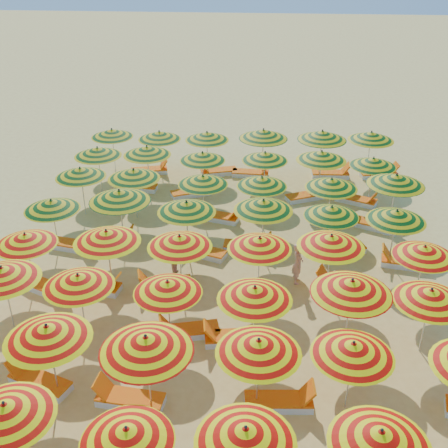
% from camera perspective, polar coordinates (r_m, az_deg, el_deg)
% --- Properties ---
extents(ground, '(120.00, 120.00, 0.00)m').
position_cam_1_polar(ground, '(19.50, -0.11, -4.83)').
color(ground, '#E8C667').
rests_on(ground, ground).
extents(umbrella_1, '(2.24, 2.24, 2.17)m').
position_cam_1_polar(umbrella_1, '(12.90, -21.34, -17.24)').
color(umbrella_1, silver).
rests_on(umbrella_1, ground).
extents(umbrella_2, '(2.19, 2.19, 2.04)m').
position_cam_1_polar(umbrella_2, '(11.99, -9.86, -20.35)').
color(umbrella_2, silver).
rests_on(umbrella_2, ground).
extents(umbrella_3, '(2.10, 2.10, 2.18)m').
position_cam_1_polar(umbrella_3, '(11.69, 2.20, -20.64)').
color(umbrella_3, silver).
rests_on(umbrella_3, ground).
extents(umbrella_4, '(2.71, 2.71, 2.17)m').
position_cam_1_polar(umbrella_4, '(12.02, 15.62, -20.21)').
color(umbrella_4, silver).
rests_on(umbrella_4, ground).
extents(umbrella_7, '(2.56, 2.56, 2.27)m').
position_cam_1_polar(umbrella_7, '(14.39, -17.52, -10.48)').
color(umbrella_7, silver).
rests_on(umbrella_7, ground).
extents(umbrella_8, '(2.31, 2.31, 2.37)m').
position_cam_1_polar(umbrella_8, '(13.42, -7.92, -11.97)').
color(umbrella_8, silver).
rests_on(umbrella_8, ground).
extents(umbrella_9, '(2.16, 2.16, 2.19)m').
position_cam_1_polar(umbrella_9, '(13.50, 3.53, -12.32)').
color(umbrella_9, silver).
rests_on(umbrella_9, ground).
extents(umbrella_10, '(2.32, 2.32, 2.12)m').
position_cam_1_polar(umbrella_10, '(13.83, 12.97, -12.30)').
color(umbrella_10, silver).
rests_on(umbrella_10, ground).
extents(umbrella_12, '(2.19, 2.19, 2.25)m').
position_cam_1_polar(umbrella_12, '(17.02, -21.61, -4.68)').
color(umbrella_12, silver).
rests_on(umbrella_12, ground).
extents(umbrella_13, '(2.43, 2.43, 2.14)m').
position_cam_1_polar(umbrella_13, '(16.23, -14.58, -5.58)').
color(umbrella_13, silver).
rests_on(umbrella_13, ground).
extents(umbrella_14, '(2.39, 2.39, 2.06)m').
position_cam_1_polar(umbrella_14, '(15.66, -5.75, -6.38)').
color(umbrella_14, silver).
rests_on(umbrella_14, ground).
extents(umbrella_15, '(2.11, 2.11, 2.18)m').
position_cam_1_polar(umbrella_15, '(15.18, 3.14, -7.03)').
color(umbrella_15, silver).
rests_on(umbrella_15, ground).
extents(umbrella_16, '(2.74, 2.74, 2.36)m').
position_cam_1_polar(umbrella_16, '(15.50, 12.85, -6.25)').
color(umbrella_16, silver).
rests_on(umbrella_16, ground).
extents(umbrella_17, '(2.14, 2.14, 2.14)m').
position_cam_1_polar(umbrella_17, '(16.11, 20.26, -6.84)').
color(umbrella_17, silver).
rests_on(umbrella_17, ground).
extents(umbrella_18, '(2.29, 2.29, 2.10)m').
position_cam_1_polar(umbrella_18, '(18.81, -19.51, -1.45)').
color(umbrella_18, silver).
rests_on(umbrella_18, ground).
extents(umbrella_19, '(2.60, 2.60, 2.26)m').
position_cam_1_polar(umbrella_19, '(17.96, -11.84, -1.24)').
color(umbrella_19, silver).
rests_on(umbrella_19, ground).
extents(umbrella_20, '(2.39, 2.39, 2.18)m').
position_cam_1_polar(umbrella_20, '(17.53, -4.54, -1.76)').
color(umbrella_20, silver).
rests_on(umbrella_20, ground).
extents(umbrella_21, '(2.23, 2.23, 2.15)m').
position_cam_1_polar(umbrella_21, '(17.45, 3.64, -1.95)').
color(umbrella_21, silver).
rests_on(umbrella_21, ground).
extents(umbrella_22, '(2.75, 2.75, 2.25)m').
position_cam_1_polar(umbrella_22, '(17.67, 10.83, -1.72)').
color(umbrella_22, silver).
rests_on(umbrella_22, ground).
extents(umbrella_23, '(2.43, 2.43, 2.04)m').
position_cam_1_polar(umbrella_23, '(18.24, 19.68, -2.63)').
color(umbrella_23, silver).
rests_on(umbrella_23, ground).
extents(umbrella_24, '(2.10, 2.10, 2.09)m').
position_cam_1_polar(umbrella_24, '(20.76, -17.11, 1.87)').
color(umbrella_24, silver).
rests_on(umbrella_24, ground).
extents(umbrella_25, '(2.82, 2.82, 2.35)m').
position_cam_1_polar(umbrella_25, '(20.33, -10.58, 2.82)').
color(umbrella_25, silver).
rests_on(umbrella_25, ground).
extents(umbrella_26, '(2.61, 2.61, 2.19)m').
position_cam_1_polar(umbrella_26, '(19.56, -3.83, 1.75)').
color(umbrella_26, silver).
rests_on(umbrella_26, ground).
extents(umbrella_27, '(2.12, 2.12, 2.22)m').
position_cam_1_polar(umbrella_27, '(19.62, 4.02, 1.91)').
color(umbrella_27, silver).
rests_on(umbrella_27, ground).
extents(umbrella_28, '(2.39, 2.39, 2.05)m').
position_cam_1_polar(umbrella_28, '(19.83, 10.87, 1.26)').
color(umbrella_28, silver).
rests_on(umbrella_28, ground).
extents(umbrella_29, '(2.59, 2.59, 2.16)m').
position_cam_1_polar(umbrella_29, '(19.89, 17.12, 0.82)').
color(umbrella_29, silver).
rests_on(umbrella_29, ground).
extents(umbrella_30, '(2.28, 2.28, 2.14)m').
position_cam_1_polar(umbrella_30, '(23.08, -14.39, 5.10)').
color(umbrella_30, silver).
rests_on(umbrella_30, ground).
extents(umbrella_31, '(2.70, 2.70, 2.20)m').
position_cam_1_polar(umbrella_31, '(22.36, -9.16, 5.03)').
color(umbrella_31, silver).
rests_on(umbrella_31, ground).
extents(umbrella_32, '(2.25, 2.25, 2.07)m').
position_cam_1_polar(umbrella_32, '(21.84, -2.15, 4.48)').
color(umbrella_32, silver).
rests_on(umbrella_32, ground).
extents(umbrella_33, '(2.22, 2.22, 2.08)m').
position_cam_1_polar(umbrella_33, '(21.71, 3.87, 4.31)').
color(umbrella_33, silver).
rests_on(umbrella_33, ground).
extents(umbrella_34, '(2.67, 2.67, 2.14)m').
position_cam_1_polar(umbrella_34, '(21.77, 10.86, 4.06)').
color(umbrella_34, silver).
rests_on(umbrella_34, ground).
extents(umbrella_35, '(2.81, 2.81, 2.33)m').
position_cam_1_polar(umbrella_35, '(22.27, 17.09, 4.30)').
color(umbrella_35, silver).
rests_on(umbrella_35, ground).
extents(umbrella_36, '(2.55, 2.55, 2.16)m').
position_cam_1_polar(umbrella_36, '(24.98, -12.72, 7.17)').
color(umbrella_36, silver).
rests_on(umbrella_36, ground).
extents(umbrella_37, '(2.49, 2.49, 2.19)m').
position_cam_1_polar(umbrella_37, '(24.63, -7.83, 7.39)').
color(umbrella_37, silver).
rests_on(umbrella_37, ground).
extents(umbrella_38, '(2.09, 2.09, 2.06)m').
position_cam_1_polar(umbrella_38, '(24.12, -2.20, 6.87)').
color(umbrella_38, silver).
rests_on(umbrella_38, ground).
extents(umbrella_39, '(2.35, 2.35, 2.08)m').
position_cam_1_polar(umbrella_39, '(24.11, 4.18, 6.86)').
color(umbrella_39, silver).
rests_on(umbrella_39, ground).
extents(umbrella_40, '(2.59, 2.59, 2.25)m').
position_cam_1_polar(umbrella_40, '(24.05, 9.87, 6.83)').
color(umbrella_40, silver).
rests_on(umbrella_40, ground).
extents(umbrella_41, '(2.55, 2.55, 2.05)m').
position_cam_1_polar(umbrella_41, '(24.35, 14.92, 6.10)').
color(umbrella_41, silver).
rests_on(umbrella_41, ground).
extents(umbrella_42, '(2.56, 2.56, 2.10)m').
position_cam_1_polar(umbrella_42, '(27.30, -11.31, 9.05)').
color(umbrella_42, silver).
rests_on(umbrella_42, ground).
extents(umbrella_43, '(2.36, 2.36, 2.11)m').
position_cam_1_polar(umbrella_43, '(26.61, -6.59, 8.94)').
color(umbrella_43, silver).
rests_on(umbrella_43, ground).
extents(umbrella_44, '(2.17, 2.17, 2.15)m').
position_cam_1_polar(umbrella_44, '(26.26, -1.74, 8.92)').
color(umbrella_44, silver).
rests_on(umbrella_44, ground).
extents(umbrella_45, '(2.44, 2.44, 2.37)m').
position_cam_1_polar(umbrella_45, '(25.98, 4.02, 9.10)').
color(umbrella_45, silver).
rests_on(umbrella_45, ground).
extents(umbrella_46, '(2.25, 2.25, 2.38)m').
position_cam_1_polar(umbrella_46, '(26.13, 9.94, 8.86)').
color(umbrella_46, silver).
rests_on(umbrella_46, ground).
extents(umbrella_47, '(2.36, 2.36, 2.23)m').
position_cam_1_polar(umbrella_47, '(26.88, 14.73, 8.62)').
color(umbrella_47, silver).
rests_on(umbrella_47, ground).
extents(lounger_6, '(1.82, 1.17, 0.69)m').
position_cam_1_polar(lounger_6, '(15.94, -18.29, -14.91)').
color(lounger_6, white).
rests_on(lounger_6, ground).
extents(lounger_7, '(1.79, 0.77, 0.69)m').
position_cam_1_polar(lounger_7, '(14.95, -9.66, -17.12)').
color(lounger_7, white).
rests_on(lounger_7, ground).
extents(lounger_8, '(1.77, 0.70, 0.69)m').
position_cam_1_polar(lounger_8, '(14.77, 5.76, -17.49)').
color(lounger_8, white).
rests_on(lounger_8, ground).
extents(lounger_10, '(1.82, 0.98, 0.69)m').
position_cam_1_polar(lounger_10, '(16.73, -3.64, -10.79)').
color(lounger_10, white).
rests_on(lounger_10, ground).
extents(lounger_11, '(1.80, 0.85, 0.69)m').
position_cam_1_polar(lounger_11, '(16.47, 0.88, -11.46)').
color(lounger_11, white).
rests_on(lounger_11, ground).
extents(lounger_12, '(1.82, 1.25, 0.69)m').
position_cam_1_polar(lounger_12, '(19.26, -17.34, -6.28)').
color(lounger_12, white).
rests_on(lounger_12, ground).
extents(lounger_13, '(1.81, 0.90, 0.69)m').
position_cam_1_polar(lounger_13, '(18.97, -12.84, -6.17)').
color(lounger_13, white).
rests_on(lounger_13, ground).
extents(lounger_14, '(1.82, 1.02, 0.69)m').
position_cam_1_polar(lounger_14, '(18.69, -6.08, -6.11)').
color(lounger_14, white).
rests_on(lounger_14, ground).
extents(lounger_15, '(1.82, 1.22, 0.69)m').
position_cam_1_polar(lounger_15, '(18.82, 11.82, -6.36)').
color(lounger_15, white).
rests_on(lounger_15, ground).
extents(lounger_16, '(1.81, 0.91, 0.69)m').
position_cam_1_polar(lounger_16, '(21.41, -14.91, -2.12)').
color(lounger_16, white).
rests_on(lounger_16, ground).
extents(lounger_17, '(1.76, 0.68, 0.69)m').
position_cam_1_polar(lounger_17, '(21.47, -11.33, -1.57)').
color(lounger_17, white).
rests_on(lounger_17, ground).
extents(lounger_18, '(1.83, 1.13, 0.69)m').
position_cam_1_polar(lounger_18, '(20.36, -2.27, -2.78)').
color(lounger_18, white).
rests_on(lounger_18, ground).
extents(lounger_19, '(1.76, 0.66, 0.69)m').
position_cam_1_polar(lounger_19, '(20.66, 2.47, -2.27)').
color(lounger_19, white).
rests_on(lounger_19, ground).
extents(lounger_20, '(1.83, 1.14, 0.69)m').
position_cam_1_polar(lounger_20, '(20.87, 11.78, -2.57)').
color(lounger_20, white).
rests_on(lounger_20, ground).
extents(lounger_21, '(1.81, 0.88, 0.69)m').
position_cam_1_polar(lounger_21, '(20.69, 17.88, -3.74)').
color(lounger_21, white).
rests_on(lounger_21, ground).
extents(lounger_22, '(1.82, 1.01, 0.69)m').
position_cam_1_polar(lounger_22, '(22.67, -0.53, 0.75)').
color(lounger_22, white).
rests_on(lounger_22, ground).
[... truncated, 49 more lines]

